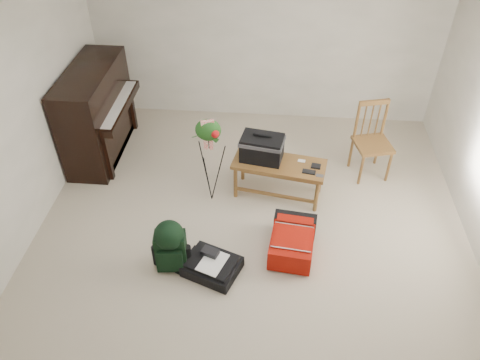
# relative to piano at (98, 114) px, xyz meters

# --- Properties ---
(floor) EXTENTS (5.00, 5.50, 0.01)m
(floor) POSITION_rel_piano_xyz_m (2.19, -1.60, -0.60)
(floor) COLOR beige
(floor) RESTS_ON ground
(ceiling) EXTENTS (5.00, 5.50, 0.01)m
(ceiling) POSITION_rel_piano_xyz_m (2.19, -1.60, 1.90)
(ceiling) COLOR white
(ceiling) RESTS_ON wall_back
(wall_back) EXTENTS (5.00, 0.04, 2.50)m
(wall_back) POSITION_rel_piano_xyz_m (2.19, 1.15, 0.65)
(wall_back) COLOR white
(wall_back) RESTS_ON floor
(wall_left) EXTENTS (0.04, 5.50, 2.50)m
(wall_left) POSITION_rel_piano_xyz_m (-0.31, -1.60, 0.65)
(wall_left) COLOR white
(wall_left) RESTS_ON floor
(piano) EXTENTS (0.71, 1.50, 1.25)m
(piano) POSITION_rel_piano_xyz_m (0.00, 0.00, 0.00)
(piano) COLOR black
(piano) RESTS_ON floor
(bench) EXTENTS (1.18, 0.63, 0.86)m
(bench) POSITION_rel_piano_xyz_m (2.32, -0.71, 0.01)
(bench) COLOR brown
(bench) RESTS_ON floor
(dining_chair) EXTENTS (0.54, 0.54, 1.01)m
(dining_chair) POSITION_rel_piano_xyz_m (3.66, -0.17, -0.11)
(dining_chair) COLOR brown
(dining_chair) RESTS_ON floor
(red_suitcase) EXTENTS (0.53, 0.73, 0.29)m
(red_suitcase) POSITION_rel_piano_xyz_m (2.66, -1.62, -0.44)
(red_suitcase) COLOR #AD0F07
(red_suitcase) RESTS_ON floor
(black_duffel) EXTENTS (0.67, 0.61, 0.23)m
(black_duffel) POSITION_rel_piano_xyz_m (1.81, -2.03, -0.52)
(black_duffel) COLOR black
(black_duffel) RESTS_ON floor
(green_backpack) EXTENTS (0.34, 0.31, 0.64)m
(green_backpack) POSITION_rel_piano_xyz_m (1.37, -2.00, -0.25)
(green_backpack) COLOR black
(green_backpack) RESTS_ON floor
(flower_stand) EXTENTS (0.48, 0.48, 1.21)m
(flower_stand) POSITION_rel_piano_xyz_m (1.65, -0.89, -0.01)
(flower_stand) COLOR black
(flower_stand) RESTS_ON floor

